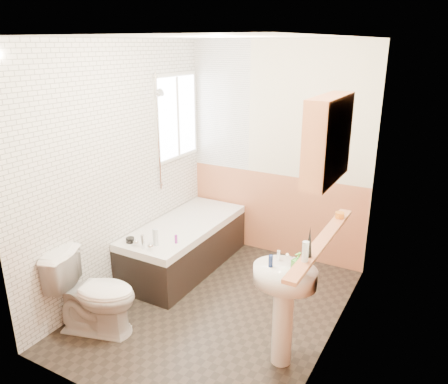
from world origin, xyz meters
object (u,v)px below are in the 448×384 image
at_px(sink, 284,296).
at_px(bathtub, 185,244).
at_px(pine_shelf, 322,241).
at_px(toilet, 94,293).
at_px(medicine_cabinet, 328,139).

bearing_deg(sink, bathtub, 153.68).
bearing_deg(bathtub, pine_shelf, -22.07).
bearing_deg(bathtub, toilet, -91.25).
xyz_separation_m(pine_shelf, medicine_cabinet, (-0.03, 0.03, 0.78)).
relative_size(toilet, sink, 0.79).
distance_m(bathtub, sink, 1.86).
bearing_deg(toilet, pine_shelf, -86.62).
distance_m(bathtub, toilet, 1.37).
xyz_separation_m(bathtub, toilet, (-0.03, -1.37, 0.09)).
relative_size(pine_shelf, medicine_cabinet, 2.08).
xyz_separation_m(toilet, sink, (1.60, 0.42, 0.23)).
relative_size(sink, pine_shelf, 0.68).
bearing_deg(pine_shelf, sink, -130.59).
distance_m(toilet, sink, 1.67).
bearing_deg(medicine_cabinet, toilet, -158.98).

